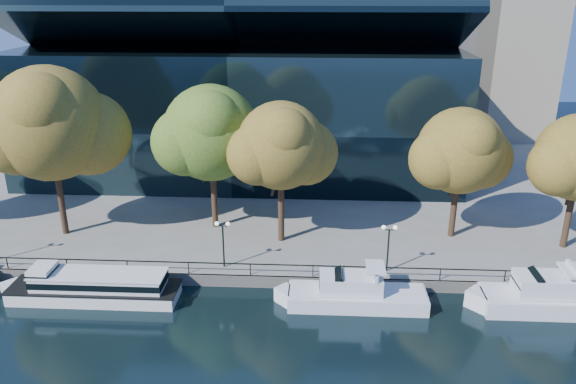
# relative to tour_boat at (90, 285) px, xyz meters

# --- Properties ---
(ground) EXTENTS (160.00, 160.00, 0.00)m
(ground) POSITION_rel_tour_boat_xyz_m (12.12, -0.61, -1.15)
(ground) COLOR black
(ground) RESTS_ON ground
(promenade) EXTENTS (90.00, 67.08, 1.00)m
(promenade) POSITION_rel_tour_boat_xyz_m (12.12, 35.76, -0.65)
(promenade) COLOR slate
(promenade) RESTS_ON ground
(railing) EXTENTS (88.20, 0.08, 0.99)m
(railing) POSITION_rel_tour_boat_xyz_m (12.12, 2.64, 0.79)
(railing) COLOR black
(railing) RESTS_ON promenade
(convention_building) EXTENTS (50.00, 24.57, 21.43)m
(convention_building) POSITION_rel_tour_boat_xyz_m (8.12, 31.17, 7.35)
(convention_building) COLOR black
(convention_building) RESTS_ON ground
(tour_boat) EXTENTS (14.27, 3.18, 2.71)m
(tour_boat) POSITION_rel_tour_boat_xyz_m (0.00, 0.00, 0.00)
(tour_boat) COLOR silver
(tour_boat) RESTS_ON ground
(cruiser_near) EXTENTS (11.53, 2.97, 3.34)m
(cruiser_near) POSITION_rel_tour_boat_xyz_m (20.04, 0.15, -0.11)
(cruiser_near) COLOR silver
(cruiser_near) RESTS_ON ground
(cruiser_far) EXTENTS (11.37, 3.15, 3.71)m
(cruiser_far) POSITION_rel_tour_boat_xyz_m (34.36, 0.24, 0.03)
(cruiser_far) COLOR silver
(cruiser_far) RESTS_ON ground
(tree_1) EXTENTS (12.57, 10.31, 15.49)m
(tree_1) POSITION_rel_tour_boat_xyz_m (-5.83, 9.54, 10.10)
(tree_1) COLOR black
(tree_1) RESTS_ON promenade
(tree_2) EXTENTS (10.94, 8.97, 13.59)m
(tree_2) POSITION_rel_tour_boat_xyz_m (7.83, 11.88, 8.88)
(tree_2) COLOR black
(tree_2) RESTS_ON promenade
(tree_3) EXTENTS (9.54, 7.82, 12.72)m
(tree_3) POSITION_rel_tour_boat_xyz_m (14.32, 9.17, 8.58)
(tree_3) COLOR black
(tree_3) RESTS_ON promenade
(tree_4) EXTENTS (9.52, 7.81, 11.97)m
(tree_4) POSITION_rel_tour_boat_xyz_m (29.94, 10.95, 7.85)
(tree_4) COLOR black
(tree_4) RESTS_ON promenade
(lamp_1) EXTENTS (1.26, 0.36, 4.03)m
(lamp_1) POSITION_rel_tour_boat_xyz_m (9.80, 3.89, 2.83)
(lamp_1) COLOR black
(lamp_1) RESTS_ON promenade
(lamp_2) EXTENTS (1.26, 0.36, 4.03)m
(lamp_2) POSITION_rel_tour_boat_xyz_m (23.10, 3.89, 2.83)
(lamp_2) COLOR black
(lamp_2) RESTS_ON promenade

